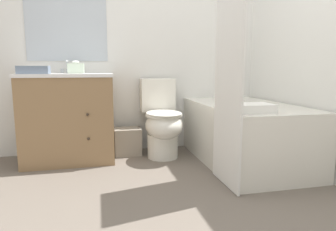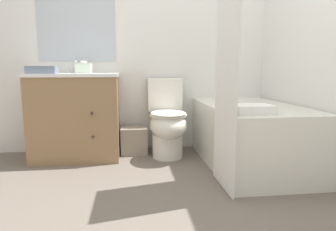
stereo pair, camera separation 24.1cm
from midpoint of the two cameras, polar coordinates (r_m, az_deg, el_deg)
name	(u,v)px [view 2 (the right image)]	position (r m, az deg, el deg)	size (l,w,h in m)	color
ground_plane	(177,214)	(1.90, 5.63, -18.31)	(14.00, 14.00, 0.00)	#6B6056
wall_back	(154,32)	(3.26, -0.49, 15.67)	(8.00, 0.06, 2.50)	silver
wall_right	(307,23)	(2.93, 27.29, 15.45)	(0.05, 2.55, 2.50)	silver
vanity_cabinet	(76,115)	(2.99, -14.87, 0.03)	(0.83, 0.56, 0.82)	olive
sink_faucet	(77,70)	(3.13, -14.77, 8.46)	(0.14, 0.12, 0.12)	silver
toilet	(167,121)	(2.93, 2.21, -1.17)	(0.35, 0.64, 0.77)	silver
bathtub	(250,135)	(2.84, 17.75, -3.53)	(0.78, 1.37, 0.55)	silver
shower_curtain	(227,48)	(2.18, 14.35, 12.37)	(0.02, 0.47, 2.01)	white
wastebasket	(134,140)	(3.10, -4.27, -4.77)	(0.27, 0.23, 0.27)	gray
tissue_box	(84,68)	(2.97, -13.54, 8.76)	(0.14, 0.12, 0.12)	silver
hand_towel_folded	(42,70)	(2.84, -20.66, 8.14)	(0.25, 0.15, 0.07)	slate
bath_towel_folded	(253,109)	(2.27, 18.76, 1.13)	(0.28, 0.21, 0.06)	white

